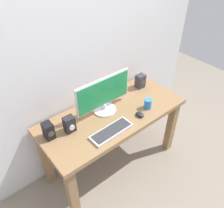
# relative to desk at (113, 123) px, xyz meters

# --- Properties ---
(ground_plane) EXTENTS (6.00, 6.00, 0.00)m
(ground_plane) POSITION_rel_desk_xyz_m (0.00, 0.00, -0.63)
(ground_plane) COLOR gray
(wall_back) EXTENTS (2.91, 0.04, 3.00)m
(wall_back) POSITION_rel_desk_xyz_m (0.00, 0.37, 0.87)
(wall_back) COLOR silver
(wall_back) RESTS_ON ground_plane
(desk) EXTENTS (1.48, 0.65, 0.76)m
(desk) POSITION_rel_desk_xyz_m (0.00, 0.00, 0.00)
(desk) COLOR #936D47
(desk) RESTS_ON ground_plane
(monitor) EXTENTS (0.60, 0.23, 0.37)m
(monitor) POSITION_rel_desk_xyz_m (-0.03, 0.10, 0.32)
(monitor) COLOR silver
(monitor) RESTS_ON desk
(keyboard_primary) EXTENTS (0.42, 0.16, 0.02)m
(keyboard_primary) POSITION_rel_desk_xyz_m (-0.18, -0.19, 0.14)
(keyboard_primary) COLOR silver
(keyboard_primary) RESTS_ON desk
(mouse) EXTENTS (0.07, 0.10, 0.04)m
(mouse) POSITION_rel_desk_xyz_m (0.17, -0.20, 0.15)
(mouse) COLOR #232328
(mouse) RESTS_ON desk
(speaker_right) EXTENTS (0.10, 0.09, 0.16)m
(speaker_right) POSITION_rel_desk_xyz_m (0.53, 0.16, 0.21)
(speaker_right) COLOR #333338
(speaker_right) RESTS_ON desk
(speaker_left) EXTENTS (0.08, 0.10, 0.16)m
(speaker_left) POSITION_rel_desk_xyz_m (-0.63, 0.10, 0.21)
(speaker_left) COLOR black
(speaker_left) RESTS_ON desk
(audio_controller) EXTENTS (0.09, 0.09, 0.16)m
(audio_controller) POSITION_rel_desk_xyz_m (-0.45, 0.06, 0.21)
(audio_controller) COLOR #232328
(audio_controller) RESTS_ON desk
(coffee_mug) EXTENTS (0.08, 0.08, 0.10)m
(coffee_mug) POSITION_rel_desk_xyz_m (0.32, -0.16, 0.18)
(coffee_mug) COLOR #337FD8
(coffee_mug) RESTS_ON desk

